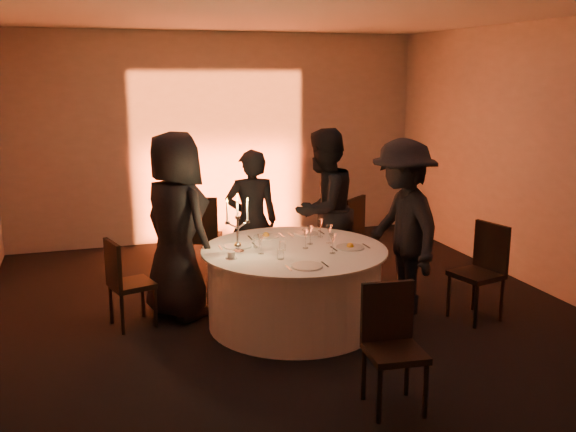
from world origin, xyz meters
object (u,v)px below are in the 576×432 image
object	(u,v)px
candelabra	(238,232)
guest_back_left	(252,221)
chair_back_left	(200,232)
chair_front	(391,339)
guest_right	(402,227)
banquet_table	(294,286)
chair_left	(124,279)
coffee_cup	(231,255)
guest_left	(176,226)
guest_back_right	(323,210)
chair_back_right	(346,232)
chair_right	(482,266)

from	to	relation	value
candelabra	guest_back_left	bearing A→B (deg)	68.90
chair_back_left	chair_front	xyz separation A→B (m)	(0.81, -3.38, -0.06)
chair_back_left	candelabra	xyz separation A→B (m)	(0.07, -1.64, 0.39)
guest_back_left	guest_right	world-z (taller)	guest_right
banquet_table	guest_back_left	distance (m)	1.18
banquet_table	chair_left	xyz separation A→B (m)	(-1.59, 0.42, 0.11)
coffee_cup	candelabra	bearing A→B (deg)	58.24
chair_back_left	guest_left	distance (m)	1.23
guest_left	banquet_table	bearing A→B (deg)	-147.90
candelabra	banquet_table	bearing A→B (deg)	-3.04
guest_back_left	guest_right	bearing A→B (deg)	146.26
guest_right	candelabra	bearing A→B (deg)	-92.67
chair_left	guest_back_right	distance (m)	2.33
chair_front	guest_back_left	bearing A→B (deg)	102.55
banquet_table	guest_left	size ratio (longest dim) A/B	0.96
chair_back_left	guest_back_right	xyz separation A→B (m)	(1.27, -0.74, 0.34)
chair_front	banquet_table	bearing A→B (deg)	102.20
banquet_table	chair_back_left	world-z (taller)	chair_back_left
chair_front	guest_left	distance (m)	2.64
guest_left	guest_back_right	bearing A→B (deg)	-107.23
chair_back_left	guest_right	bearing A→B (deg)	155.02
chair_back_right	guest_right	xyz separation A→B (m)	(0.10, -1.21, 0.33)
guest_left	candelabra	distance (m)	0.74
guest_back_right	coffee_cup	distance (m)	1.69
chair_left	guest_right	world-z (taller)	guest_right
chair_front	guest_right	bearing A→B (deg)	66.39
banquet_table	coffee_cup	world-z (taller)	coffee_cup
guest_back_left	coffee_cup	distance (m)	1.34
guest_back_right	candelabra	bearing A→B (deg)	2.15
chair_left	guest_right	distance (m)	2.80
chair_back_left	chair_front	size ratio (longest dim) A/B	1.11
chair_right	coffee_cup	bearing A→B (deg)	-109.99
guest_back_right	candelabra	distance (m)	1.50
banquet_table	guest_left	xyz separation A→B (m)	(-1.05, 0.58, 0.56)
chair_back_left	guest_back_left	distance (m)	0.79
guest_right	chair_back_right	bearing A→B (deg)	-176.33
chair_back_right	candelabra	bearing A→B (deg)	-2.54
chair_right	candelabra	xyz separation A→B (m)	(-2.40, 0.44, 0.43)
chair_back_left	chair_back_right	bearing A→B (deg)	-177.46
coffee_cup	candelabra	xyz separation A→B (m)	(0.11, 0.17, 0.17)
banquet_table	guest_back_right	bearing A→B (deg)	55.17
chair_left	chair_right	distance (m)	3.54
candelabra	guest_left	bearing A→B (deg)	132.10
guest_back_left	guest_back_right	world-z (taller)	guest_back_right
guest_left	guest_right	distance (m)	2.27
chair_left	guest_back_right	bearing A→B (deg)	-93.01
chair_back_left	guest_back_left	world-z (taller)	guest_back_left
banquet_table	guest_right	xyz separation A→B (m)	(1.14, -0.02, 0.51)
banquet_table	guest_right	bearing A→B (deg)	-1.00
chair_back_left	chair_left	bearing A→B (deg)	71.17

